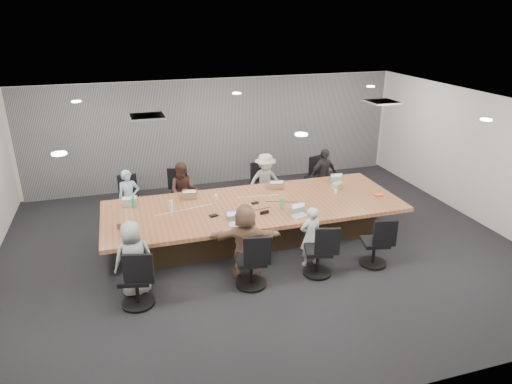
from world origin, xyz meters
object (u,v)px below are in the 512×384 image
object	(u,v)px
laptop_0	(130,203)
mug_brown	(119,226)
person_4	(134,258)
bottle_green_right	(282,203)
canvas_bag	(338,186)
bottle_green_left	(133,203)
laptop_1	(187,196)
laptop_4	(131,238)
person_3	(323,176)
chair_4	(136,282)
laptop_3	(333,180)
chair_1	(182,196)
person_5	(245,241)
person_0	(129,198)
chair_5	(251,264)
stapler	(264,212)
laptop_5	(237,224)
chair_6	(318,254)
chair_3	(317,181)
snack_packet	(379,195)
chair_7	(374,246)
person_1	(184,191)
chair_0	(130,203)
laptop_6	(299,216)
bottle_clear	(171,206)
chair_2	(261,188)
laptop_2	(273,187)
person_2	(265,182)
person_6	(310,237)

from	to	relation	value
laptop_0	mug_brown	size ratio (longest dim) A/B	2.92
person_4	bottle_green_right	xyz separation A→B (m)	(2.92, 0.98, 0.21)
bottle_green_right	canvas_bag	xyz separation A→B (m)	(1.56, 0.68, -0.05)
laptop_0	bottle_green_left	bearing A→B (deg)	104.58
laptop_1	bottle_green_left	size ratio (longest dim) A/B	1.26
laptop_4	person_3	bearing A→B (deg)	30.18
chair_4	laptop_3	size ratio (longest dim) A/B	2.95
chair_1	person_4	world-z (taller)	person_4
person_3	chair_4	bearing A→B (deg)	-161.04
laptop_3	person_4	world-z (taller)	person_4
person_5	person_3	bearing A→B (deg)	-121.25
person_0	mug_brown	xyz separation A→B (m)	(-0.23, -1.69, 0.16)
laptop_1	laptop_0	bearing A→B (deg)	11.98
chair_5	stapler	bearing A→B (deg)	72.42
laptop_5	stapler	bearing A→B (deg)	31.42
chair_6	laptop_4	distance (m)	3.27
chair_3	snack_packet	xyz separation A→B (m)	(0.50, -2.04, 0.36)
laptop_1	stapler	distance (m)	1.83
chair_1	bottle_green_left	xyz separation A→B (m)	(-1.11, -1.17, 0.45)
chair_7	mug_brown	size ratio (longest dim) A/B	7.21
chair_3	laptop_4	bearing A→B (deg)	12.81
chair_6	person_1	size ratio (longest dim) A/B	0.60
chair_0	bottle_green_left	world-z (taller)	bottle_green_left
chair_3	laptop_0	size ratio (longest dim) A/B	2.55
laptop_6	bottle_green_left	distance (m)	3.29
laptop_4	person_5	distance (m)	1.97
chair_1	canvas_bag	world-z (taller)	canvas_bag
chair_4	bottle_clear	size ratio (longest dim) A/B	3.58
person_1	chair_2	bearing A→B (deg)	24.82
laptop_1	laptop_2	size ratio (longest dim) A/B	0.91
person_1	person_4	distance (m)	2.97
person_2	stapler	size ratio (longest dim) A/B	7.68
chair_5	chair_7	size ratio (longest dim) A/B	1.08
bottle_green_left	mug_brown	world-z (taller)	bottle_green_left
chair_0	chair_4	size ratio (longest dim) A/B	0.94
laptop_1	laptop_3	size ratio (longest dim) A/B	1.06
person_1	laptop_1	world-z (taller)	person_1
laptop_2	laptop_3	xyz separation A→B (m)	(1.48, 0.00, 0.00)
laptop_2	person_4	size ratio (longest dim) A/B	0.25
person_1	bottle_green_left	bearing A→B (deg)	-129.16
chair_2	bottle_clear	world-z (taller)	bottle_clear
person_4	person_6	distance (m)	3.12
chair_2	laptop_6	size ratio (longest dim) A/B	2.45
chair_0	chair_1	size ratio (longest dim) A/B	0.95
person_2	bottle_green_left	size ratio (longest dim) A/B	5.71
person_4	person_3	bearing A→B (deg)	-161.89
person_2	bottle_clear	xyz separation A→B (m)	(-2.33, -1.20, 0.18)
chair_1	person_1	xyz separation A→B (m)	(0.00, -0.35, 0.25)
person_2	laptop_6	bearing A→B (deg)	-91.46
chair_7	person_5	world-z (taller)	person_5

